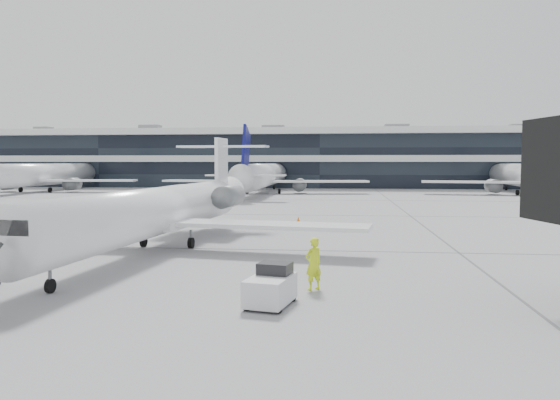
# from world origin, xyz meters

# --- Properties ---
(ground) EXTENTS (220.00, 220.00, 0.00)m
(ground) POSITION_xyz_m (0.00, 0.00, 0.00)
(ground) COLOR gray
(ground) RESTS_ON ground
(terminal) EXTENTS (170.00, 22.00, 10.00)m
(terminal) POSITION_xyz_m (0.00, 82.00, 5.00)
(terminal) COLOR black
(terminal) RESTS_ON ground
(bg_jet_left) EXTENTS (32.00, 40.00, 9.60)m
(bg_jet_left) POSITION_xyz_m (-45.00, 55.00, 0.00)
(bg_jet_left) COLOR white
(bg_jet_left) RESTS_ON ground
(bg_jet_center) EXTENTS (32.00, 40.00, 9.60)m
(bg_jet_center) POSITION_xyz_m (-8.00, 55.00, 0.00)
(bg_jet_center) COLOR white
(bg_jet_center) RESTS_ON ground
(bg_jet_right) EXTENTS (32.00, 40.00, 9.60)m
(bg_jet_right) POSITION_xyz_m (32.00, 55.00, 0.00)
(bg_jet_right) COLOR white
(bg_jet_right) RESTS_ON ground
(regional_jet) EXTENTS (23.09, 28.85, 6.66)m
(regional_jet) POSITION_xyz_m (-6.24, -0.90, 2.27)
(regional_jet) COLOR white
(regional_jet) RESTS_ON ground
(ramp_worker) EXTENTS (0.87, 0.84, 2.01)m
(ramp_worker) POSITION_xyz_m (2.63, -9.23, 1.01)
(ramp_worker) COLOR #DDFF1A
(ramp_worker) RESTS_ON ground
(baggage_tug) EXTENTS (1.71, 2.40, 1.39)m
(baggage_tug) POSITION_xyz_m (1.30, -11.59, 0.62)
(baggage_tug) COLOR silver
(baggage_tug) RESTS_ON ground
(traffic_cone) EXTENTS (0.36, 0.36, 0.51)m
(traffic_cone) POSITION_xyz_m (0.35, 13.62, 0.24)
(traffic_cone) COLOR orange
(traffic_cone) RESTS_ON ground
(far_tug) EXTENTS (2.25, 2.82, 1.56)m
(far_tug) POSITION_xyz_m (-16.43, 24.69, 0.70)
(far_tug) COLOR black
(far_tug) RESTS_ON ground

